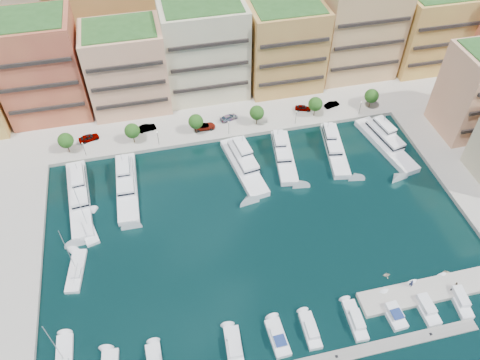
{
  "coord_description": "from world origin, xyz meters",
  "views": [
    {
      "loc": [
        -18.01,
        -59.13,
        80.24
      ],
      "look_at": [
        -1.98,
        9.83,
        6.0
      ],
      "focal_mm": 35.0,
      "sensor_mm": 36.0,
      "label": 1
    }
  ],
  "objects_px": {
    "cruiser_3": "(234,348)",
    "car_1": "(147,128)",
    "car_0": "(89,138)",
    "person_1": "(456,285)",
    "yacht_5": "(334,147)",
    "cruiser_8": "(424,305)",
    "tree_0": "(66,141)",
    "lamppost_2": "(229,125)",
    "tree_5": "(372,96)",
    "lamppost_0": "(83,147)",
    "tree_2": "(196,122)",
    "cruiser_9": "(458,298)",
    "lamppost_1": "(158,136)",
    "yacht_1": "(127,184)",
    "sailboat_1": "(76,271)",
    "car_3": "(229,118)",
    "person_0": "(411,283)",
    "tree_1": "(132,131)",
    "cruiser_4": "(278,338)",
    "yacht_4": "(283,154)",
    "lamppost_4": "(361,106)",
    "car_5": "(332,104)",
    "cruiser_6": "(355,321)",
    "tender_1": "(387,275)",
    "car_2": "(205,126)",
    "yacht_0": "(79,194)",
    "car_4": "(303,108)",
    "tender_3": "(446,272)",
    "yacht_6": "(385,141)",
    "cruiser_5": "(310,331)",
    "cruiser_7": "(392,312)"
  },
  "relations": [
    {
      "from": "tree_0",
      "to": "tender_1",
      "type": "height_order",
      "value": "tree_0"
    },
    {
      "from": "cruiser_3",
      "to": "car_1",
      "type": "distance_m",
      "value": 62.77
    },
    {
      "from": "lamppost_2",
      "to": "cruiser_3",
      "type": "xyz_separation_m",
      "value": [
        -11.04,
        -55.79,
        -3.28
      ]
    },
    {
      "from": "yacht_5",
      "to": "lamppost_1",
      "type": "bearing_deg",
      "value": 165.59
    },
    {
      "from": "sailboat_1",
      "to": "car_0",
      "type": "xyz_separation_m",
      "value": [
        3.08,
        38.87,
        1.55
      ]
    },
    {
      "from": "lamppost_0",
      "to": "sailboat_1",
      "type": "height_order",
      "value": "sailboat_1"
    },
    {
      "from": "cruiser_6",
      "to": "car_5",
      "type": "bearing_deg",
      "value": 73.19
    },
    {
      "from": "tender_1",
      "to": "car_2",
      "type": "bearing_deg",
      "value": 33.04
    },
    {
      "from": "cruiser_8",
      "to": "cruiser_7",
      "type": "bearing_deg",
      "value": -180.0
    },
    {
      "from": "cruiser_6",
      "to": "lamppost_1",
      "type": "bearing_deg",
      "value": 118.06
    },
    {
      "from": "tree_5",
      "to": "person_1",
      "type": "bearing_deg",
      "value": -97.27
    },
    {
      "from": "yacht_5",
      "to": "cruiser_8",
      "type": "xyz_separation_m",
      "value": [
        0.85,
        -44.83,
        -0.66
      ]
    },
    {
      "from": "tree_2",
      "to": "person_0",
      "type": "xyz_separation_m",
      "value": [
        32.62,
        -53.98,
        -2.75
      ]
    },
    {
      "from": "yacht_4",
      "to": "car_2",
      "type": "height_order",
      "value": "yacht_4"
    },
    {
      "from": "lamppost_4",
      "to": "sailboat_1",
      "type": "relative_size",
      "value": 0.32
    },
    {
      "from": "car_0",
      "to": "car_4",
      "type": "height_order",
      "value": "car_0"
    },
    {
      "from": "tree_1",
      "to": "car_5",
      "type": "relative_size",
      "value": 1.32
    },
    {
      "from": "tender_3",
      "to": "yacht_1",
      "type": "bearing_deg",
      "value": 66.95
    },
    {
      "from": "tree_1",
      "to": "cruiser_4",
      "type": "height_order",
      "value": "tree_1"
    },
    {
      "from": "lamppost_1",
      "to": "cruiser_9",
      "type": "distance_m",
      "value": 75.4
    },
    {
      "from": "lamppost_0",
      "to": "tender_1",
      "type": "bearing_deg",
      "value": -39.81
    },
    {
      "from": "tree_5",
      "to": "cruiser_5",
      "type": "relative_size",
      "value": 0.79
    },
    {
      "from": "yacht_4",
      "to": "cruiser_9",
      "type": "xyz_separation_m",
      "value": [
        21.08,
        -45.11,
        -0.54
      ]
    },
    {
      "from": "car_0",
      "to": "car_5",
      "type": "height_order",
      "value": "car_0"
    },
    {
      "from": "yacht_4",
      "to": "yacht_1",
      "type": "bearing_deg",
      "value": -177.9
    },
    {
      "from": "car_0",
      "to": "person_1",
      "type": "relative_size",
      "value": 3.21
    },
    {
      "from": "car_3",
      "to": "person_1",
      "type": "bearing_deg",
      "value": -170.4
    },
    {
      "from": "cruiser_3",
      "to": "car_1",
      "type": "height_order",
      "value": "car_1"
    },
    {
      "from": "tree_1",
      "to": "yacht_4",
      "type": "xyz_separation_m",
      "value": [
        35.53,
        -12.99,
        -3.65
      ]
    },
    {
      "from": "lamppost_2",
      "to": "person_0",
      "type": "bearing_deg",
      "value": -64.52
    },
    {
      "from": "tree_2",
      "to": "cruiser_9",
      "type": "bearing_deg",
      "value": -55.05
    },
    {
      "from": "car_0",
      "to": "person_0",
      "type": "bearing_deg",
      "value": -148.71
    },
    {
      "from": "tree_0",
      "to": "car_0",
      "type": "distance_m",
      "value": 6.56
    },
    {
      "from": "tree_1",
      "to": "tender_3",
      "type": "bearing_deg",
      "value": -42.49
    },
    {
      "from": "lamppost_1",
      "to": "cruiser_8",
      "type": "relative_size",
      "value": 0.49
    },
    {
      "from": "lamppost_4",
      "to": "yacht_5",
      "type": "bearing_deg",
      "value": -135.88
    },
    {
      "from": "yacht_6",
      "to": "yacht_0",
      "type": "bearing_deg",
      "value": -179.29
    },
    {
      "from": "yacht_5",
      "to": "person_1",
      "type": "bearing_deg",
      "value": -79.22
    },
    {
      "from": "yacht_1",
      "to": "sailboat_1",
      "type": "bearing_deg",
      "value": -118.28
    },
    {
      "from": "lamppost_2",
      "to": "person_0",
      "type": "relative_size",
      "value": 2.12
    },
    {
      "from": "tree_0",
      "to": "lamppost_1",
      "type": "height_order",
      "value": "tree_0"
    },
    {
      "from": "tree_0",
      "to": "cruiser_3",
      "type": "distance_m",
      "value": 65.04
    },
    {
      "from": "lamppost_1",
      "to": "car_1",
      "type": "distance_m",
      "value": 7.03
    },
    {
      "from": "sailboat_1",
      "to": "cruiser_9",
      "type": "bearing_deg",
      "value": -17.69
    },
    {
      "from": "tree_5",
      "to": "lamppost_0",
      "type": "height_order",
      "value": "tree_5"
    },
    {
      "from": "car_1",
      "to": "yacht_0",
      "type": "bearing_deg",
      "value": 128.39
    },
    {
      "from": "car_4",
      "to": "person_0",
      "type": "bearing_deg",
      "value": -157.75
    },
    {
      "from": "tree_5",
      "to": "car_0",
      "type": "xyz_separation_m",
      "value": [
        -75.17,
        3.37,
        -2.89
      ]
    },
    {
      "from": "cruiser_5",
      "to": "car_1",
      "type": "xyz_separation_m",
      "value": [
        -23.57,
        62.03,
        1.25
      ]
    },
    {
      "from": "cruiser_3",
      "to": "car_5",
      "type": "relative_size",
      "value": 1.85
    }
  ]
}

